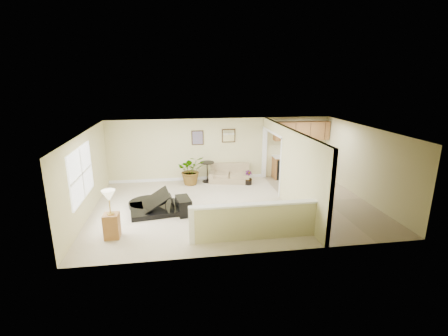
{
  "coord_description": "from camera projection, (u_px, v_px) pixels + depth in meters",
  "views": [
    {
      "loc": [
        -1.79,
        -9.74,
        4.07
      ],
      "look_at": [
        -0.27,
        0.4,
        1.19
      ],
      "focal_mm": 26.0,
      "sensor_mm": 36.0,
      "label": 1
    }
  ],
  "objects": [
    {
      "name": "floor",
      "position": [
        234.0,
        206.0,
        10.63
      ],
      "size": [
        9.0,
        9.0,
        0.0
      ],
      "primitive_type": "plane",
      "color": "beige",
      "rests_on": "ground"
    },
    {
      "name": "small_plant",
      "position": [
        248.0,
        179.0,
        12.68
      ],
      "size": [
        0.37,
        0.37,
        0.55
      ],
      "color": "black",
      "rests_on": "floor"
    },
    {
      "name": "palm_plant",
      "position": [
        191.0,
        170.0,
        12.63
      ],
      "size": [
        1.14,
        1.02,
        1.16
      ],
      "color": "black",
      "rests_on": "floor"
    },
    {
      "name": "loveseat",
      "position": [
        229.0,
        173.0,
        13.1
      ],
      "size": [
        1.78,
        1.23,
        0.91
      ],
      "rotation": [
        0.0,
        0.0,
        -0.22
      ],
      "color": "tan",
      "rests_on": "floor"
    },
    {
      "name": "right_wall",
      "position": [
        365.0,
        164.0,
        10.94
      ],
      "size": [
        0.04,
        6.0,
        2.5
      ],
      "primitive_type": "cube",
      "color": "beige",
      "rests_on": "floor"
    },
    {
      "name": "kitchen_vinyl",
      "position": [
        325.0,
        200.0,
        11.08
      ],
      "size": [
        2.7,
        6.0,
        0.01
      ],
      "primitive_type": "cube",
      "color": "tan",
      "rests_on": "floor"
    },
    {
      "name": "kitchen_cabinets",
      "position": [
        298.0,
        157.0,
        13.45
      ],
      "size": [
        2.36,
        0.65,
        2.33
      ],
      "color": "#935D30",
      "rests_on": "floor"
    },
    {
      "name": "piano_bench",
      "position": [
        183.0,
        206.0,
        9.96
      ],
      "size": [
        0.52,
        0.83,
        0.51
      ],
      "primitive_type": "cube",
      "rotation": [
        0.0,
        0.0,
        0.18
      ],
      "color": "black",
      "rests_on": "floor"
    },
    {
      "name": "left_window",
      "position": [
        81.0,
        174.0,
        9.12
      ],
      "size": [
        0.05,
        2.15,
        1.45
      ],
      "primitive_type": "cube",
      "color": "white",
      "rests_on": "left_wall"
    },
    {
      "name": "front_wall",
      "position": [
        258.0,
        205.0,
        7.44
      ],
      "size": [
        9.0,
        0.04,
        2.5
      ],
      "primitive_type": "cube",
      "color": "beige",
      "rests_on": "floor"
    },
    {
      "name": "wall_mirror",
      "position": [
        229.0,
        136.0,
        13.02
      ],
      "size": [
        0.55,
        0.04,
        0.55
      ],
      "color": "#3A2815",
      "rests_on": "back_wall"
    },
    {
      "name": "pony_half_wall",
      "position": [
        253.0,
        221.0,
        8.31
      ],
      "size": [
        3.42,
        0.22,
        1.0
      ],
      "color": "beige",
      "rests_on": "floor"
    },
    {
      "name": "lamp_stand",
      "position": [
        111.0,
        218.0,
        8.39
      ],
      "size": [
        0.39,
        0.39,
        1.31
      ],
      "color": "#935D30",
      "rests_on": "floor"
    },
    {
      "name": "interior_partition",
      "position": [
        286.0,
        166.0,
        10.8
      ],
      "size": [
        0.18,
        5.99,
        2.5
      ],
      "color": "beige",
      "rests_on": "floor"
    },
    {
      "name": "left_wall",
      "position": [
        86.0,
        175.0,
        9.65
      ],
      "size": [
        0.04,
        6.0,
        2.5
      ],
      "primitive_type": "cube",
      "color": "beige",
      "rests_on": "floor"
    },
    {
      "name": "accent_table",
      "position": [
        207.0,
        169.0,
        12.93
      ],
      "size": [
        0.57,
        0.57,
        0.82
      ],
      "color": "black",
      "rests_on": "floor"
    },
    {
      "name": "piano",
      "position": [
        153.0,
        193.0,
        10.14
      ],
      "size": [
        1.86,
        1.9,
        1.38
      ],
      "rotation": [
        0.0,
        0.0,
        0.16
      ],
      "color": "black",
      "rests_on": "floor"
    },
    {
      "name": "wall_art_left",
      "position": [
        198.0,
        138.0,
        12.85
      ],
      "size": [
        0.48,
        0.04,
        0.58
      ],
      "color": "#3A2815",
      "rests_on": "back_wall"
    },
    {
      "name": "ceiling",
      "position": [
        235.0,
        130.0,
        9.96
      ],
      "size": [
        9.0,
        6.0,
        0.04
      ],
      "primitive_type": "cube",
      "color": "white",
      "rests_on": "back_wall"
    },
    {
      "name": "back_wall",
      "position": [
        221.0,
        149.0,
        13.15
      ],
      "size": [
        9.0,
        0.04,
        2.5
      ],
      "primitive_type": "cube",
      "color": "beige",
      "rests_on": "floor"
    }
  ]
}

